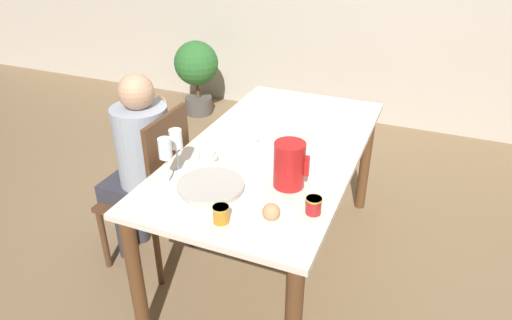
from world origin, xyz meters
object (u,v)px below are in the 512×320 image
jam_jar_red (314,205)px  teacup_across (249,138)px  wine_glass_juice (165,151)px  potted_plant (197,69)px  wine_glass_water (176,141)px  jam_jar_amber (221,214)px  teacup_near_person (207,157)px  chair_person_side (155,190)px  person_seated (140,156)px  red_pitcher (289,165)px  serving_tray (211,186)px  bread_plate (271,215)px

jam_jar_red → teacup_across: bearing=135.3°
wine_glass_juice → potted_plant: bearing=116.7°
potted_plant → wine_glass_juice: bearing=-63.3°
wine_glass_water → jam_jar_amber: 0.49m
teacup_near_person → teacup_across: size_ratio=1.00×
chair_person_side → person_seated: bearing=73.5°
person_seated → teacup_across: size_ratio=8.09×
red_pitcher → serving_tray: bearing=-152.1°
bread_plate → jam_jar_amber: same height
teacup_across → potted_plant: (-1.37, 1.85, -0.33)m
serving_tray → jam_jar_red: 0.48m
chair_person_side → red_pitcher: bearing=-96.3°
chair_person_side → teacup_near_person: chair_person_side is taller
wine_glass_juice → teacup_across: size_ratio=1.58×
chair_person_side → jam_jar_amber: (0.65, -0.46, 0.32)m
chair_person_side → teacup_across: size_ratio=6.78×
teacup_across → chair_person_side: bearing=-152.6°
wine_glass_water → teacup_across: size_ratio=1.52×
wine_glass_water → jam_jar_amber: wine_glass_water is taller
wine_glass_water → red_pitcher: bearing=8.5°
chair_person_side → person_seated: 0.21m
bread_plate → teacup_across: bearing=120.6°
person_seated → red_pitcher: (0.91, -0.12, 0.20)m
wine_glass_juice → jam_jar_red: size_ratio=3.10×
bread_plate → potted_plant: (-1.73, 2.46, -0.33)m
wine_glass_juice → jam_jar_red: bearing=2.1°
wine_glass_water → potted_plant: bearing=117.6°
wine_glass_water → jam_jar_red: wine_glass_water is taller
wine_glass_juice → bread_plate: (0.54, -0.08, -0.15)m
person_seated → bread_plate: 1.02m
chair_person_side → person_seated: person_seated is taller
red_pitcher → wine_glass_juice: (-0.52, -0.19, 0.06)m
serving_tray → potted_plant: bearing=120.8°
teacup_across → serving_tray: size_ratio=0.47×
teacup_near_person → serving_tray: bearing=-58.6°
person_seated → jam_jar_red: person_seated is taller
chair_person_side → jam_jar_amber: size_ratio=13.31×
teacup_near_person → chair_person_side: bearing=175.1°
person_seated → bread_plate: person_seated is taller
red_pitcher → jam_jar_amber: size_ratio=2.95×
red_pitcher → jam_jar_amber: (-0.16, -0.37, -0.07)m
wine_glass_water → wine_glass_juice: bearing=-83.0°
bread_plate → potted_plant: bearing=125.2°
red_pitcher → wine_glass_juice: size_ratio=0.95×
person_seated → teacup_near_person: 0.48m
person_seated → wine_glass_water: person_seated is taller
wine_glass_water → teacup_across: bearing=65.0°
serving_tray → potted_plant: size_ratio=0.40×
teacup_across → jam_jar_amber: bearing=-75.7°
wine_glass_water → bread_plate: (0.55, -0.20, -0.14)m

